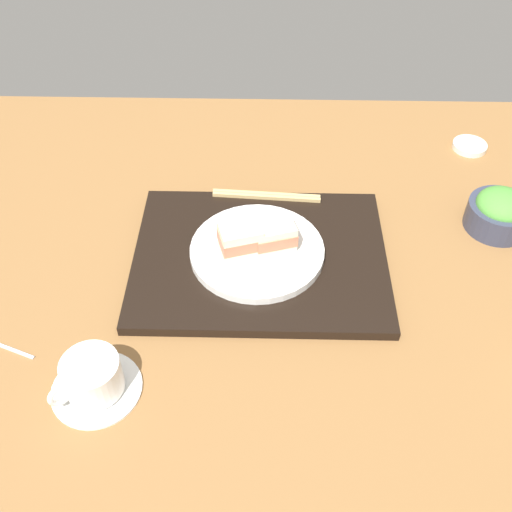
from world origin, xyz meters
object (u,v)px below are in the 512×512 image
at_px(sandwich_far, 240,239).
at_px(small_sauce_dish, 469,146).
at_px(sandwich_near, 273,235).
at_px(chopsticks_pair, 267,196).
at_px(coffee_cup, 92,379).
at_px(sandwich_plate, 257,251).
at_px(salad_bowl, 499,212).

bearing_deg(sandwich_far, small_sauce_dish, -143.06).
distance_m(sandwich_near, chopsticks_pair, 0.14).
xyz_separation_m(sandwich_far, small_sauce_dish, (-0.46, -0.34, -0.05)).
bearing_deg(chopsticks_pair, small_sauce_dish, -155.64).
bearing_deg(sandwich_near, coffee_cup, 47.12).
xyz_separation_m(chopsticks_pair, small_sauce_dish, (-0.41, -0.19, -0.02)).
bearing_deg(small_sauce_dish, sandwich_near, 39.06).
distance_m(sandwich_plate, salad_bowl, 0.43).
distance_m(chopsticks_pair, small_sauce_dish, 0.45).
bearing_deg(sandwich_plate, sandwich_near, -163.50).
distance_m(salad_bowl, small_sauce_dish, 0.24).
relative_size(sandwich_far, chopsticks_pair, 0.40).
distance_m(sandwich_plate, sandwich_far, 0.04).
bearing_deg(salad_bowl, sandwich_far, 13.22).
distance_m(sandwich_near, coffee_cup, 0.36).
height_order(sandwich_far, small_sauce_dish, sandwich_far).
relative_size(sandwich_plate, small_sauce_dish, 3.22).
bearing_deg(sandwich_far, coffee_cup, 52.29).
height_order(salad_bowl, chopsticks_pair, salad_bowl).
relative_size(sandwich_plate, chopsticks_pair, 1.12).
distance_m(sandwich_near, small_sauce_dish, 0.52).
relative_size(chopsticks_pair, coffee_cup, 1.57).
height_order(sandwich_plate, sandwich_far, sandwich_far).
bearing_deg(small_sauce_dish, sandwich_plate, 37.95).
xyz_separation_m(sandwich_near, small_sauce_dish, (-0.40, -0.33, -0.05)).
xyz_separation_m(sandwich_plate, coffee_cup, (0.22, 0.25, 0.00)).
bearing_deg(chopsticks_pair, sandwich_plate, 84.00).
bearing_deg(sandwich_near, sandwich_plate, 16.50).
bearing_deg(salad_bowl, sandwich_plate, 13.01).
relative_size(salad_bowl, small_sauce_dish, 1.63).
relative_size(sandwich_plate, sandwich_far, 2.82).
height_order(salad_bowl, small_sauce_dish, salad_bowl).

